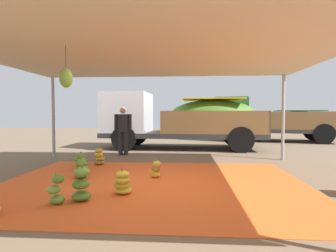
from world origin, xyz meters
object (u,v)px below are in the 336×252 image
banana_bunch_0 (81,161)px  banana_bunch_3 (56,191)px  banana_bunch_1 (156,170)px  banana_bunch_5 (99,157)px  banana_bunch_2 (81,186)px  cargo_truck_far (268,120)px  banana_bunch_4 (81,170)px  banana_bunch_7 (122,183)px  banana_bunch_8 (81,163)px  cargo_truck_main (180,119)px  worker_0 (123,127)px

banana_bunch_0 → banana_bunch_3: size_ratio=0.90×
banana_bunch_1 → banana_bunch_5: 2.34m
banana_bunch_1 → banana_bunch_3: bearing=-125.5°
banana_bunch_2 → cargo_truck_far: 12.57m
banana_bunch_2 → banana_bunch_4: banana_bunch_2 is taller
banana_bunch_0 → banana_bunch_7: 2.99m
banana_bunch_5 → banana_bunch_1: bearing=-39.2°
banana_bunch_5 → banana_bunch_7: banana_bunch_5 is taller
banana_bunch_8 → cargo_truck_far: 11.23m
banana_bunch_1 → banana_bunch_3: banana_bunch_3 is taller
banana_bunch_5 → cargo_truck_far: cargo_truck_far is taller
banana_bunch_1 → banana_bunch_4: size_ratio=0.97×
banana_bunch_1 → cargo_truck_far: size_ratio=0.07×
cargo_truck_far → cargo_truck_main: bearing=-143.0°
banana_bunch_5 → banana_bunch_2: bearing=-76.9°
banana_bunch_3 → banana_bunch_0: bearing=104.8°
banana_bunch_3 → worker_0: size_ratio=0.30×
banana_bunch_7 → banana_bunch_8: bearing=129.5°
banana_bunch_0 → banana_bunch_4: 1.37m
banana_bunch_3 → cargo_truck_main: 7.80m
banana_bunch_1 → banana_bunch_5: bearing=140.8°
banana_bunch_3 → cargo_truck_main: bearing=76.5°
banana_bunch_4 → banana_bunch_5: banana_bunch_5 is taller
banana_bunch_2 → banana_bunch_4: (-0.65, 1.59, -0.07)m
banana_bunch_3 → banana_bunch_4: (-0.31, 1.80, -0.04)m
banana_bunch_2 → banana_bunch_7: 0.74m
banana_bunch_1 → banana_bunch_7: 1.39m
banana_bunch_0 → cargo_truck_main: bearing=59.5°
worker_0 → banana_bunch_5: bearing=-96.9°
banana_bunch_1 → cargo_truck_main: size_ratio=0.06×
banana_bunch_2 → banana_bunch_5: banana_bunch_2 is taller
banana_bunch_2 → banana_bunch_1: bearing=58.9°
banana_bunch_2 → worker_0: 5.26m
banana_bunch_0 → cargo_truck_main: cargo_truck_main is taller
banana_bunch_0 → banana_bunch_1: 2.47m
banana_bunch_7 → banana_bunch_0: bearing=125.7°
cargo_truck_far → worker_0: size_ratio=3.85×
banana_bunch_2 → banana_bunch_3: (-0.34, -0.20, -0.04)m
banana_bunch_4 → worker_0: worker_0 is taller
banana_bunch_7 → banana_bunch_8: size_ratio=0.94×
banana_bunch_1 → banana_bunch_8: bearing=165.8°
banana_bunch_4 → banana_bunch_8: size_ratio=0.88×
banana_bunch_2 → banana_bunch_7: banana_bunch_2 is taller
banana_bunch_3 → banana_bunch_7: (0.93, 0.64, -0.02)m
banana_bunch_5 → worker_0: bearing=83.1°
banana_bunch_3 → cargo_truck_far: bearing=59.4°
banana_bunch_7 → worker_0: 4.94m
worker_0 → banana_bunch_2: bearing=-84.3°
banana_bunch_3 → worker_0: 5.44m
banana_bunch_5 → cargo_truck_main: cargo_truck_main is taller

